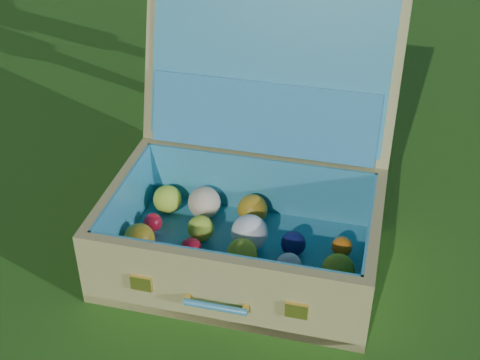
{
  "coord_description": "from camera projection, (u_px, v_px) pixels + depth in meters",
  "views": [
    {
      "loc": [
        0.14,
        -1.12,
        1.14
      ],
      "look_at": [
        0.19,
        0.25,
        0.2
      ],
      "focal_mm": 50.0,
      "sensor_mm": 36.0,
      "label": 1
    }
  ],
  "objects": [
    {
      "name": "ground",
      "position": [
        162.0,
        312.0,
        1.56
      ],
      "size": [
        60.0,
        60.0,
        0.0
      ],
      "primitive_type": "plane",
      "color": "#215114",
      "rests_on": "ground"
    },
    {
      "name": "suitcase",
      "position": [
        250.0,
        185.0,
        1.68
      ],
      "size": [
        0.81,
        0.77,
        0.62
      ],
      "rotation": [
        0.0,
        0.0,
        -0.28
      ],
      "color": "tan",
      "rests_on": "ground"
    }
  ]
}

